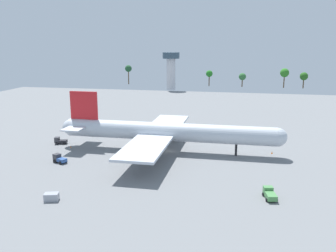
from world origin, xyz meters
TOP-DOWN VIEW (x-y plane):
  - ground_plane at (0.00, 0.00)m, footprint 283.31×283.31m
  - cargo_airplane at (-0.61, 0.00)m, footprint 70.83×56.56m
  - maintenance_van at (29.00, -30.06)m, footprint 3.22×5.19m
  - catering_truck at (-37.45, 1.22)m, footprint 4.30×2.94m
  - pushback_tractor at (-28.25, -16.80)m, footprint 4.63×3.56m
  - cargo_container_fore at (-17.49, -40.75)m, footprint 3.42×2.66m
  - safety_cone_nose at (31.87, 3.94)m, footprint 0.52×0.52m
  - safety_cone_tail at (-31.87, -2.34)m, footprint 0.39×0.39m
  - control_tower at (-28.03, 147.54)m, footprint 11.88×11.88m
  - tree_line_backdrop at (21.21, 175.21)m, footprint 139.68×6.53m

SIDE VIEW (x-z plane):
  - ground_plane at x=0.00m, z-range 0.00..0.00m
  - safety_cone_tail at x=-31.87m, z-range 0.00..0.55m
  - safety_cone_nose at x=31.87m, z-range 0.00..0.74m
  - cargo_container_fore at x=-17.49m, z-range 0.00..1.68m
  - maintenance_van at x=29.00m, z-range -0.03..2.13m
  - catering_truck at x=-37.45m, z-range -0.08..2.23m
  - pushback_tractor at x=-28.25m, z-range -0.05..2.33m
  - cargo_airplane at x=-0.61m, z-range -2.84..15.39m
  - tree_line_backdrop at x=21.21m, z-range 2.31..17.56m
  - control_tower at x=-28.03m, z-range 3.27..29.58m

